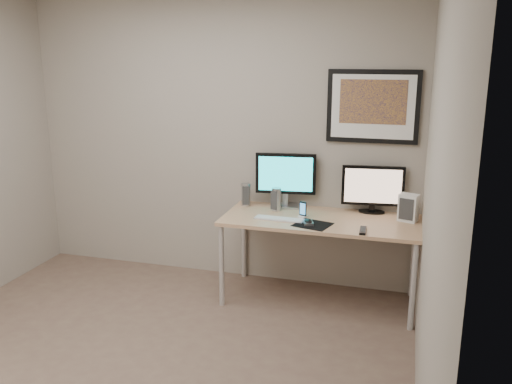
# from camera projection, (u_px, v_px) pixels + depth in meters

# --- Properties ---
(floor) EXTENTS (3.60, 3.60, 0.00)m
(floor) POSITION_uv_depth(u_px,v_px,m) (137.00, 367.00, 3.64)
(floor) COLOR brown
(floor) RESTS_ON ground
(room) EXTENTS (3.60, 3.60, 3.60)m
(room) POSITION_uv_depth(u_px,v_px,m) (156.00, 115.00, 3.64)
(room) COLOR white
(room) RESTS_ON ground
(desk) EXTENTS (1.60, 0.70, 0.73)m
(desk) POSITION_uv_depth(u_px,v_px,m) (320.00, 226.00, 4.46)
(desk) COLOR #946947
(desk) RESTS_ON floor
(framed_art) EXTENTS (0.75, 0.04, 0.60)m
(framed_art) POSITION_uv_depth(u_px,v_px,m) (373.00, 107.00, 4.44)
(framed_art) COLOR black
(framed_art) RESTS_ON room
(monitor_large) EXTENTS (0.52, 0.20, 0.48)m
(monitor_large) POSITION_uv_depth(u_px,v_px,m) (286.00, 178.00, 4.71)
(monitor_large) COLOR #A7A6AB
(monitor_large) RESTS_ON desk
(monitor_tv) EXTENTS (0.52, 0.14, 0.41)m
(monitor_tv) POSITION_uv_depth(u_px,v_px,m) (373.00, 188.00, 4.55)
(monitor_tv) COLOR black
(monitor_tv) RESTS_ON desk
(speaker_left) EXTENTS (0.10, 0.10, 0.20)m
(speaker_left) POSITION_uv_depth(u_px,v_px,m) (246.00, 194.00, 4.80)
(speaker_left) COLOR #A7A6AB
(speaker_left) RESTS_ON desk
(speaker_right) EXTENTS (0.10, 0.10, 0.20)m
(speaker_right) POSITION_uv_depth(u_px,v_px,m) (276.00, 199.00, 4.64)
(speaker_right) COLOR #A7A6AB
(speaker_right) RESTS_ON desk
(phone_dock) EXTENTS (0.08, 0.08, 0.14)m
(phone_dock) POSITION_uv_depth(u_px,v_px,m) (303.00, 210.00, 4.45)
(phone_dock) COLOR black
(phone_dock) RESTS_ON desk
(keyboard) EXTENTS (0.41, 0.13, 0.01)m
(keyboard) POSITION_uv_depth(u_px,v_px,m) (279.00, 219.00, 4.41)
(keyboard) COLOR silver
(keyboard) RESTS_ON desk
(mousepad) EXTENTS (0.32, 0.30, 0.00)m
(mousepad) POSITION_uv_depth(u_px,v_px,m) (313.00, 225.00, 4.28)
(mousepad) COLOR black
(mousepad) RESTS_ON desk
(mouse) EXTENTS (0.10, 0.13, 0.04)m
(mouse) POSITION_uv_depth(u_px,v_px,m) (308.00, 222.00, 4.28)
(mouse) COLOR black
(mouse) RESTS_ON mousepad
(remote) EXTENTS (0.05, 0.18, 0.02)m
(remote) POSITION_uv_depth(u_px,v_px,m) (363.00, 230.00, 4.11)
(remote) COLOR black
(remote) RESTS_ON desk
(fan_unit) EXTENTS (0.17, 0.14, 0.22)m
(fan_unit) POSITION_uv_depth(u_px,v_px,m) (408.00, 208.00, 4.35)
(fan_unit) COLOR silver
(fan_unit) RESTS_ON desk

